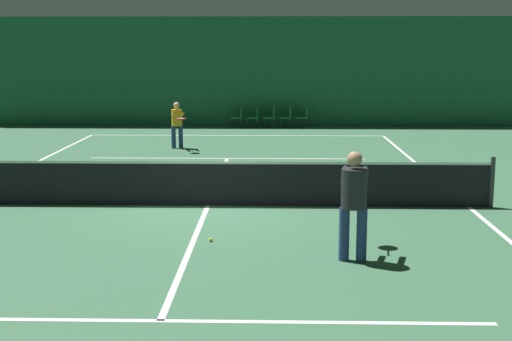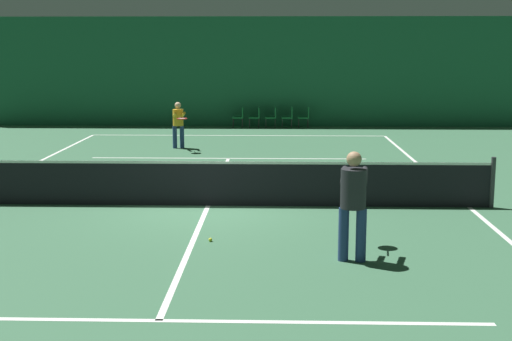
{
  "view_description": "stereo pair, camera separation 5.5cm",
  "coord_description": "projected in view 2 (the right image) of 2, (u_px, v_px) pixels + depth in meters",
  "views": [
    {
      "loc": [
        1.39,
        -14.7,
        3.36
      ],
      "look_at": [
        1.06,
        -1.34,
        1.0
      ],
      "focal_mm": 50.0,
      "sensor_mm": 36.0,
      "label": 1
    },
    {
      "loc": [
        1.44,
        -14.7,
        3.36
      ],
      "look_at": [
        1.06,
        -1.34,
        1.0
      ],
      "focal_mm": 50.0,
      "sensor_mm": 36.0,
      "label": 2
    }
  ],
  "objects": [
    {
      "name": "backdrop_curtain",
      "position": [
        242.0,
        72.0,
        29.57
      ],
      "size": [
        23.0,
        0.12,
        4.52
      ],
      "color": "#1E5B3D",
      "rests_on": "ground"
    },
    {
      "name": "courtside_chair_2",
      "position": [
        272.0,
        116.0,
        29.3
      ],
      "size": [
        0.44,
        0.44,
        0.84
      ],
      "rotation": [
        0.0,
        0.0,
        -1.57
      ],
      "color": "#2D2D2D",
      "rests_on": "ground"
    },
    {
      "name": "player_far",
      "position": [
        178.0,
        122.0,
        23.34
      ],
      "size": [
        0.67,
        1.33,
        1.52
      ],
      "rotation": [
        0.0,
        0.0,
        -1.3
      ],
      "color": "navy",
      "rests_on": "ground"
    },
    {
      "name": "courtside_chair_1",
      "position": [
        256.0,
        116.0,
        29.32
      ],
      "size": [
        0.44,
        0.44,
        0.84
      ],
      "rotation": [
        0.0,
        0.0,
        -1.57
      ],
      "color": "#2D2D2D",
      "rests_on": "ground"
    },
    {
      "name": "courtside_chair_4",
      "position": [
        305.0,
        116.0,
        29.26
      ],
      "size": [
        0.44,
        0.44,
        0.84
      ],
      "rotation": [
        0.0,
        0.0,
        -1.57
      ],
      "color": "#2D2D2D",
      "rests_on": "ground"
    },
    {
      "name": "tennis_net",
      "position": [
        208.0,
        182.0,
        15.0
      ],
      "size": [
        12.0,
        0.1,
        1.07
      ],
      "color": "black",
      "rests_on": "ground"
    },
    {
      "name": "court_line_service_far",
      "position": [
        228.0,
        158.0,
        21.39
      ],
      "size": [
        8.25,
        0.1,
        0.0
      ],
      "color": "white",
      "rests_on": "ground"
    },
    {
      "name": "tennis_ball",
      "position": [
        210.0,
        240.0,
        12.33
      ],
      "size": [
        0.07,
        0.07,
        0.07
      ],
      "color": "#D1DB33",
      "rests_on": "ground"
    },
    {
      "name": "court_line_centre",
      "position": [
        208.0,
        206.0,
        15.09
      ],
      "size": [
        0.1,
        12.8,
        0.0
      ],
      "color": "white",
      "rests_on": "ground"
    },
    {
      "name": "ground_plane",
      "position": [
        208.0,
        206.0,
        15.09
      ],
      "size": [
        60.0,
        60.0,
        0.0
      ],
      "primitive_type": "plane",
      "color": "#386647"
    },
    {
      "name": "player_near",
      "position": [
        353.0,
        197.0,
        11.1
      ],
      "size": [
        0.56,
        1.42,
        1.75
      ],
      "rotation": [
        0.0,
        0.0,
        1.43
      ],
      "color": "navy",
      "rests_on": "ground"
    },
    {
      "name": "court_line_sideline_right",
      "position": [
        469.0,
        207.0,
        14.93
      ],
      "size": [
        0.1,
        23.8,
        0.0
      ],
      "color": "white",
      "rests_on": "ground"
    },
    {
      "name": "court_line_service_near",
      "position": [
        159.0,
        321.0,
        8.79
      ],
      "size": [
        8.25,
        0.1,
        0.0
      ],
      "color": "white",
      "rests_on": "ground"
    },
    {
      "name": "courtside_chair_3",
      "position": [
        289.0,
        116.0,
        29.28
      ],
      "size": [
        0.44,
        0.44,
        0.84
      ],
      "rotation": [
        0.0,
        0.0,
        -1.57
      ],
      "color": "#2D2D2D",
      "rests_on": "ground"
    },
    {
      "name": "court_line_baseline_far",
      "position": [
        238.0,
        135.0,
        26.81
      ],
      "size": [
        11.0,
        0.1,
        0.0
      ],
      "color": "white",
      "rests_on": "ground"
    },
    {
      "name": "courtside_chair_0",
      "position": [
        240.0,
        116.0,
        29.34
      ],
      "size": [
        0.44,
        0.44,
        0.84
      ],
      "rotation": [
        0.0,
        0.0,
        -1.57
      ],
      "color": "#2D2D2D",
      "rests_on": "ground"
    }
  ]
}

